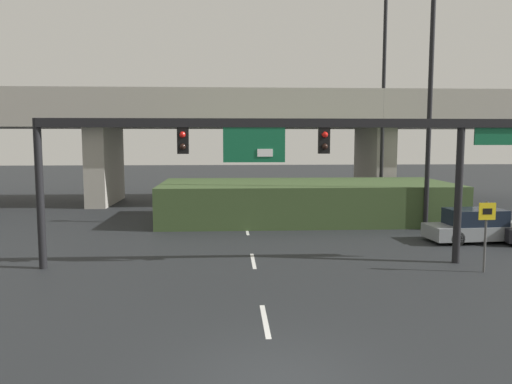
{
  "coord_description": "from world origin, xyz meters",
  "views": [
    {
      "loc": [
        -0.91,
        -9.26,
        4.7
      ],
      "look_at": [
        0.0,
        7.55,
        2.89
      ],
      "focal_mm": 35.0,
      "sensor_mm": 36.0,
      "label": 1
    }
  ],
  "objects": [
    {
      "name": "grass_embankment",
      "position": [
        3.51,
        19.23,
        1.09
      ],
      "size": [
        16.55,
        6.8,
        2.19
      ],
      "color": "#384C28",
      "rests_on": "ground"
    },
    {
      "name": "highway_light_pole_near",
      "position": [
        9.26,
        15.76,
        7.06
      ],
      "size": [
        0.7,
        0.36,
        13.37
      ],
      "color": "black",
      "rests_on": "ground"
    },
    {
      "name": "highway_light_pole_far",
      "position": [
        9.32,
        23.68,
        9.2
      ],
      "size": [
        0.7,
        0.36,
        17.64
      ],
      "color": "black",
      "rests_on": "ground"
    },
    {
      "name": "lane_markings",
      "position": [
        0.0,
        12.73,
        0.0
      ],
      "size": [
        0.14,
        34.14,
        0.01
      ],
      "color": "silver",
      "rests_on": "ground"
    },
    {
      "name": "overpass_bridge",
      "position": [
        -0.0,
        27.39,
        5.83
      ],
      "size": [
        46.58,
        7.83,
        8.0
      ],
      "color": "#A39E93",
      "rests_on": "ground"
    },
    {
      "name": "signal_gantry",
      "position": [
        1.39,
        8.87,
        4.51
      ],
      "size": [
        19.09,
        0.44,
        5.42
      ],
      "color": "black",
      "rests_on": "ground"
    },
    {
      "name": "speed_limit_sign",
      "position": [
        8.06,
        7.47,
        1.65
      ],
      "size": [
        0.6,
        0.11,
        2.53
      ],
      "color": "#4C4C4C",
      "rests_on": "ground"
    },
    {
      "name": "ground_plane",
      "position": [
        0.0,
        0.0,
        0.0
      ],
      "size": [
        160.0,
        160.0,
        0.0
      ],
      "primitive_type": "plane",
      "color": "black"
    },
    {
      "name": "parked_sedan_near_right",
      "position": [
        10.44,
        12.69,
        0.69
      ],
      "size": [
        4.84,
        2.12,
        1.5
      ],
      "rotation": [
        0.0,
        0.0,
        0.08
      ],
      "color": "gray",
      "rests_on": "ground"
    }
  ]
}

